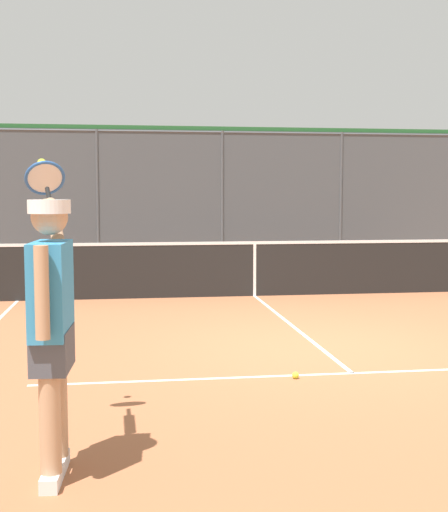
{
  "coord_description": "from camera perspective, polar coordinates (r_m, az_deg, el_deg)",
  "views": [
    {
      "loc": [
        2.21,
        7.65,
        1.78
      ],
      "look_at": [
        1.07,
        -0.34,
        1.05
      ],
      "focal_mm": 48.06,
      "sensor_mm": 36.0,
      "label": 1
    }
  ],
  "objects": [
    {
      "name": "ground_plane",
      "position": [
        8.16,
        7.87,
        -7.49
      ],
      "size": [
        60.0,
        60.0,
        0.0
      ],
      "primitive_type": "plane",
      "color": "#A8603D"
    },
    {
      "name": "court_line_markings",
      "position": [
        6.76,
        11.46,
        -10.18
      ],
      "size": [
        8.12,
        9.61,
        0.01
      ],
      "color": "white",
      "rests_on": "ground"
    },
    {
      "name": "tennis_ball_near_net",
      "position": [
        6.76,
        5.98,
        -9.84
      ],
      "size": [
        0.07,
        0.07,
        0.07
      ],
      "primitive_type": "sphere",
      "color": "#CCDB33",
      "rests_on": "ground"
    },
    {
      "name": "fence_backdrop",
      "position": [
        16.53,
        -0.44,
        4.76
      ],
      "size": [
        20.07,
        1.37,
        3.35
      ],
      "color": "#474C51",
      "rests_on": "ground"
    },
    {
      "name": "tennis_player",
      "position": [
        4.39,
        -14.17,
        -4.7
      ],
      "size": [
        0.42,
        1.45,
        2.05
      ],
      "rotation": [
        0.0,
        0.0,
        -1.63
      ],
      "color": "silver",
      "rests_on": "ground"
    },
    {
      "name": "tennis_net",
      "position": [
        11.98,
        2.56,
        -1.0
      ],
      "size": [
        10.43,
        0.09,
        1.07
      ],
      "color": "#2D2D2D",
      "rests_on": "ground"
    }
  ]
}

